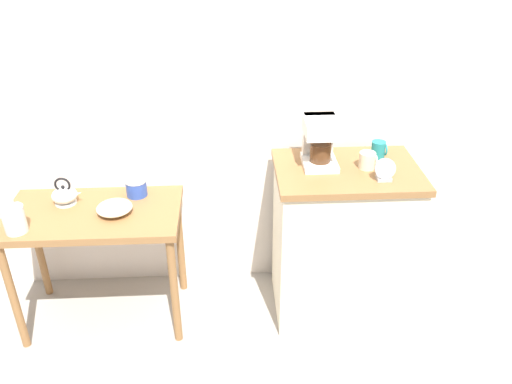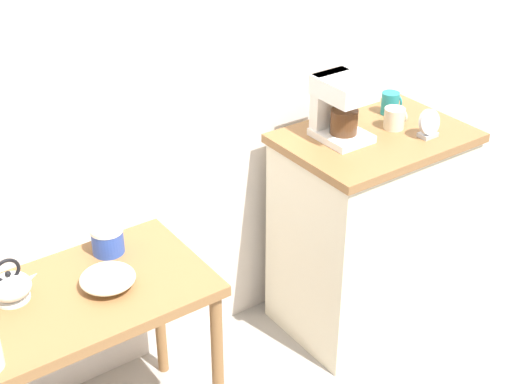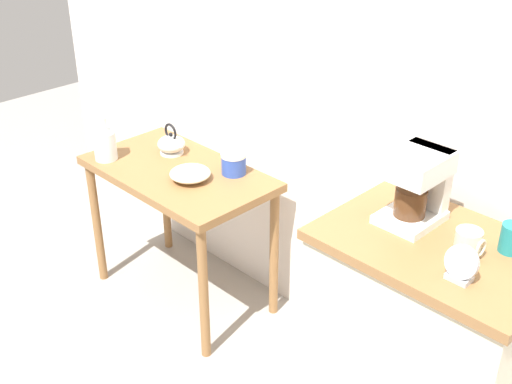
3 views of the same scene
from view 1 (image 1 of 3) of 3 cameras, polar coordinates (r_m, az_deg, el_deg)
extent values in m
plane|color=gray|center=(3.29, -3.79, -12.47)|extent=(8.00, 8.00, 0.00)
cube|color=silver|center=(2.94, -2.70, 13.79)|extent=(4.40, 0.10, 2.80)
cube|color=olive|center=(2.95, -17.25, -2.34)|extent=(0.93, 0.52, 0.04)
cylinder|color=olive|center=(3.11, -24.80, -10.33)|extent=(0.04, 0.04, 0.69)
cylinder|color=olive|center=(2.90, -8.82, -10.60)|extent=(0.04, 0.04, 0.69)
cylinder|color=olive|center=(3.44, -22.47, -5.64)|extent=(0.04, 0.04, 0.69)
cylinder|color=olive|center=(3.25, -8.22, -5.54)|extent=(0.04, 0.04, 0.69)
cube|color=beige|center=(3.07, 9.14, -5.54)|extent=(0.74, 0.51, 0.90)
cube|color=olive|center=(2.83, 9.89, 2.21)|extent=(0.77, 0.54, 0.04)
cylinder|color=beige|center=(2.88, -15.01, -2.16)|extent=(0.08, 0.08, 0.01)
ellipsoid|color=beige|center=(2.87, -15.09, -1.66)|extent=(0.19, 0.19, 0.05)
cylinder|color=white|center=(3.05, -19.89, -1.07)|extent=(0.12, 0.12, 0.01)
ellipsoid|color=white|center=(3.03, -20.03, -0.33)|extent=(0.14, 0.14, 0.08)
cone|color=white|center=(3.01, -18.87, -0.23)|extent=(0.07, 0.03, 0.05)
sphere|color=black|center=(3.01, -20.19, 0.51)|extent=(0.02, 0.02, 0.02)
torus|color=black|center=(3.00, -20.24, 0.74)|extent=(0.09, 0.01, 0.09)
cylinder|color=silver|center=(2.87, -24.72, -2.72)|extent=(0.11, 0.11, 0.14)
cylinder|color=silver|center=(2.81, -25.18, -0.85)|extent=(0.04, 0.04, 0.08)
cylinder|color=#2D4CAD|center=(3.00, -12.82, 0.40)|extent=(0.11, 0.11, 0.09)
cylinder|color=white|center=(2.98, -12.93, 1.27)|extent=(0.12, 0.12, 0.01)
cube|color=white|center=(2.83, 6.87, 3.19)|extent=(0.18, 0.22, 0.03)
cube|color=white|center=(2.86, 6.74, 6.01)|extent=(0.16, 0.05, 0.26)
cube|color=white|center=(2.75, 7.13, 7.02)|extent=(0.18, 0.22, 0.08)
cylinder|color=#4C2D19|center=(2.80, 6.99, 4.29)|extent=(0.11, 0.11, 0.10)
cylinder|color=beige|center=(2.83, 11.94, 3.37)|extent=(0.09, 0.09, 0.09)
torus|color=beige|center=(2.84, 12.81, 3.38)|extent=(0.01, 0.06, 0.06)
cylinder|color=teal|center=(2.95, 13.08, 4.47)|extent=(0.08, 0.08, 0.10)
torus|color=teal|center=(2.96, 13.82, 4.48)|extent=(0.01, 0.06, 0.06)
cube|color=#B2B5BA|center=(2.74, 13.67, 1.43)|extent=(0.07, 0.05, 0.02)
cylinder|color=#B2B5BA|center=(2.72, 13.81, 2.48)|extent=(0.11, 0.05, 0.11)
cylinder|color=black|center=(2.71, 13.82, 2.46)|extent=(0.09, 0.04, 0.09)
camera|label=2|loc=(1.44, -77.00, 9.83)|focal=52.32mm
camera|label=3|loc=(1.67, 62.77, 11.44)|focal=46.39mm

